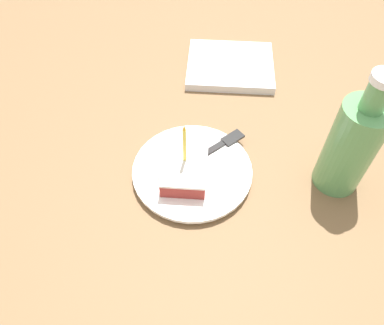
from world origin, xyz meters
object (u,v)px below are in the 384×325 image
Objects in this scene: plate at (192,171)px; fork at (209,152)px; marble_board at (230,66)px; cake_slice at (185,165)px; bottle at (352,145)px.

plate is 0.05m from fork.
plate is 1.10× the size of marble_board.
cake_slice is at bearing -103.84° from marble_board.
cake_slice is 0.78× the size of fork.
marble_board is at bearing 122.17° from bottle.
fork is at bearing -97.97° from marble_board.
fork is 0.64× the size of bottle.
bottle is (0.24, -0.03, 0.08)m from fork.
bottle is at bearing -7.95° from fork.
cake_slice reaches higher than marble_board.
cake_slice is (-0.01, -0.01, 0.03)m from plate.
plate is 0.34m from marble_board.
bottle is (0.27, 0.01, 0.09)m from plate.
fork is at bearing 172.05° from bottle.
cake_slice is 0.35m from marble_board.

